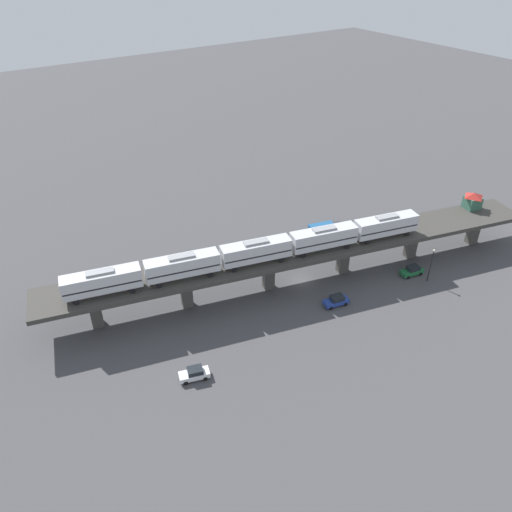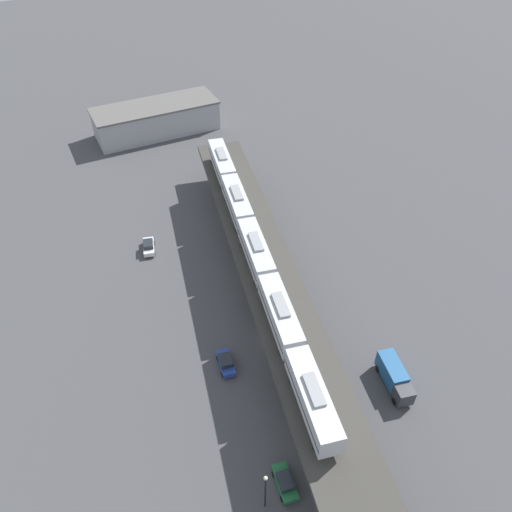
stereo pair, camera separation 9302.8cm
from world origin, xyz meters
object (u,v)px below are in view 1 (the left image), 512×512
Objects in this scene: street_car_white at (194,374)px; street_lamp at (431,263)px; street_car_blue at (336,301)px; subway_train at (256,251)px; street_car_green at (412,271)px; delivery_truck at (325,230)px; signal_hut at (473,200)px.

street_car_white is 47.10m from street_lamp.
street_lamp is at bearing -93.39° from street_car_white.
street_lamp reaches higher than street_car_blue.
subway_train is 13.17× the size of street_car_green.
street_car_blue is 17.88m from street_car_green.
street_car_white is 1.02× the size of street_car_green.
delivery_truck is at bearing 13.98° from street_car_green.
signal_hut is (-7.70, -47.57, -0.74)m from subway_train.
delivery_truck is at bearing 56.80° from signal_hut.
subway_train is 16.45m from street_car_blue.
subway_train is at bearing -58.15° from street_car_white.
street_car_green is (-1.12, -17.85, 0.00)m from street_car_blue.
street_car_green is at bearing -93.61° from street_car_blue.
subway_train is 8.14× the size of delivery_truck.
street_car_green is (-11.09, -27.84, -8.45)m from subway_train.
signal_hut is 21.45m from street_car_green.
subway_train is 48.19m from signal_hut.
subway_train is 32.38m from street_lamp.
delivery_truck reaches higher than street_car_blue.
street_lamp reaches higher than street_car_green.
street_car_white is 46.10m from street_car_green.
street_lamp is (-22.50, -5.66, 2.35)m from delivery_truck.
street_car_green is at bearing 15.06° from street_lamp.
street_car_blue is at bearing 93.45° from signal_hut.
signal_hut reaches higher than street_car_green.
subway_train is at bearing 45.07° from street_car_blue.
street_car_blue is 22.50m from delivery_truck.
signal_hut reaches higher than delivery_truck.
subway_train is 12.95× the size of street_car_white.
signal_hut is 0.52× the size of delivery_truck.
signal_hut is 0.84× the size of street_car_green.
subway_train reaches higher than delivery_truck.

